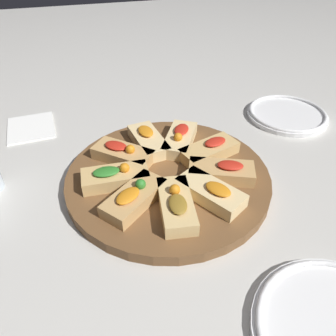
% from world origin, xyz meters
% --- Properties ---
extents(ground_plane, '(3.00, 3.00, 0.00)m').
position_xyz_m(ground_plane, '(0.00, 0.00, 0.00)').
color(ground_plane, beige).
extents(serving_board, '(0.36, 0.36, 0.02)m').
position_xyz_m(serving_board, '(0.00, 0.00, 0.01)').
color(serving_board, brown).
rests_on(serving_board, ground_plane).
extents(focaccia_slice_0, '(0.12, 0.06, 0.04)m').
position_xyz_m(focaccia_slice_0, '(0.09, -0.01, 0.03)').
color(focaccia_slice_0, '#DBB775').
rests_on(focaccia_slice_0, serving_board).
extents(focaccia_slice_1, '(0.12, 0.10, 0.03)m').
position_xyz_m(focaccia_slice_1, '(0.08, 0.05, 0.03)').
color(focaccia_slice_1, '#E5C689').
rests_on(focaccia_slice_1, serving_board).
extents(focaccia_slice_2, '(0.09, 0.12, 0.03)m').
position_xyz_m(focaccia_slice_2, '(0.04, 0.09, 0.03)').
color(focaccia_slice_2, tan).
rests_on(focaccia_slice_2, serving_board).
extents(focaccia_slice_3, '(0.08, 0.12, 0.03)m').
position_xyz_m(focaccia_slice_3, '(-0.03, 0.09, 0.03)').
color(focaccia_slice_3, tan).
rests_on(focaccia_slice_3, serving_board).
extents(focaccia_slice_4, '(0.12, 0.10, 0.04)m').
position_xyz_m(focaccia_slice_4, '(-0.08, 0.05, 0.03)').
color(focaccia_slice_4, '#E5C689').
rests_on(focaccia_slice_4, serving_board).
extents(focaccia_slice_5, '(0.12, 0.06, 0.03)m').
position_xyz_m(focaccia_slice_5, '(-0.09, -0.01, 0.03)').
color(focaccia_slice_5, '#E5C689').
rests_on(focaccia_slice_5, serving_board).
extents(focaccia_slice_6, '(0.11, 0.12, 0.04)m').
position_xyz_m(focaccia_slice_6, '(-0.06, -0.07, 0.03)').
color(focaccia_slice_6, tan).
rests_on(focaccia_slice_6, serving_board).
extents(focaccia_slice_7, '(0.05, 0.11, 0.04)m').
position_xyz_m(focaccia_slice_7, '(-0.00, -0.09, 0.03)').
color(focaccia_slice_7, tan).
rests_on(focaccia_slice_7, serving_board).
extents(focaccia_slice_8, '(0.11, 0.12, 0.04)m').
position_xyz_m(focaccia_slice_8, '(0.06, -0.07, 0.03)').
color(focaccia_slice_8, tan).
rests_on(focaccia_slice_8, serving_board).
extents(plate_left, '(0.19, 0.19, 0.02)m').
position_xyz_m(plate_left, '(-0.15, 0.34, 0.01)').
color(plate_left, white).
rests_on(plate_left, ground_plane).
extents(napkin_stack, '(0.12, 0.11, 0.01)m').
position_xyz_m(napkin_stack, '(-0.26, -0.25, 0.00)').
color(napkin_stack, white).
rests_on(napkin_stack, ground_plane).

